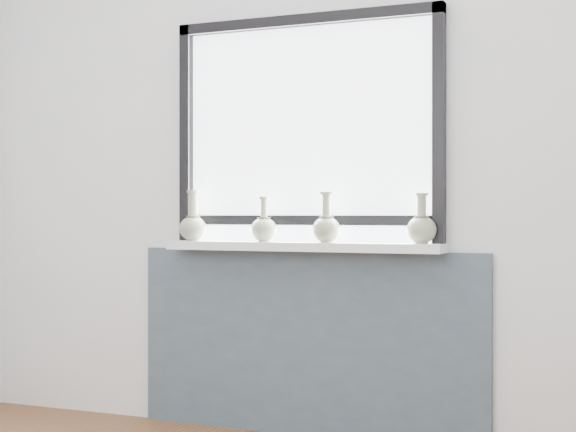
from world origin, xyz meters
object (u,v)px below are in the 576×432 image
at_px(vase_a, 193,225).
at_px(vase_b, 264,228).
at_px(vase_c, 326,226).
at_px(vase_d, 421,227).
at_px(windowsill, 301,247).

height_order(vase_a, vase_b, vase_a).
relative_size(vase_a, vase_c, 1.07).
bearing_deg(vase_b, vase_a, -177.80).
bearing_deg(vase_b, vase_d, 0.34).
bearing_deg(vase_a, vase_b, 2.20).
distance_m(windowsill, vase_c, 0.16).
bearing_deg(vase_c, windowsill, 172.00).
distance_m(windowsill, vase_a, 0.56).
bearing_deg(vase_a, vase_d, 0.96).
height_order(windowsill, vase_d, vase_d).
relative_size(vase_b, vase_d, 0.95).
distance_m(windowsill, vase_d, 0.57).
distance_m(vase_c, vase_d, 0.43).
relative_size(windowsill, vase_d, 6.01).
bearing_deg(windowsill, vase_b, -178.06).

